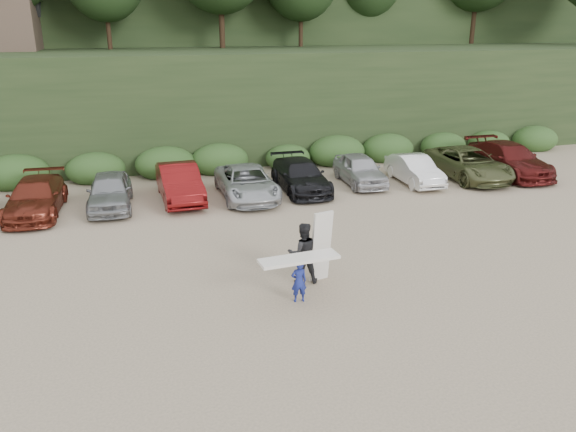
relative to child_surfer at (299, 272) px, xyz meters
name	(u,v)px	position (x,y,z in m)	size (l,w,h in m)	color
ground	(274,294)	(-0.57, 0.64, -0.93)	(120.00, 120.00, 0.00)	tan
parked_cars	(244,181)	(0.69, 10.45, -0.19)	(33.70, 5.66, 1.63)	silver
child_surfer	(299,272)	(0.00, 0.00, 0.00)	(2.32, 0.81, 1.37)	navy
adult_surfer	(305,252)	(0.55, 1.16, 0.05)	(1.41, 0.84, 2.27)	black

